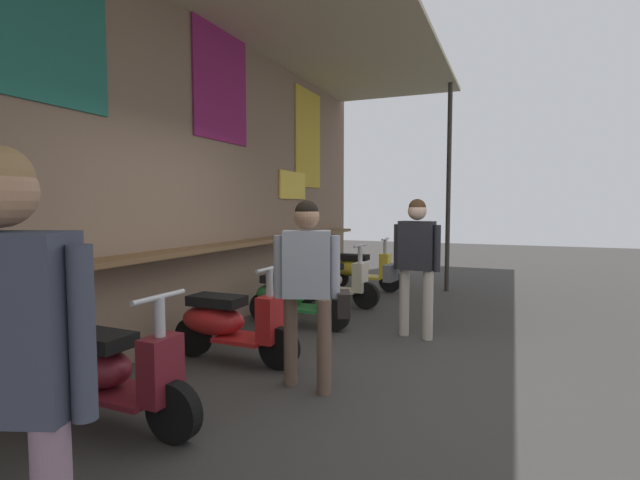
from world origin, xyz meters
name	(u,v)px	position (x,y,z in m)	size (l,w,h in m)	color
ground_plane	(327,377)	(0.00, 0.00, 0.00)	(32.41, 32.41, 0.00)	#383533
market_stall_facade	(159,143)	(0.00, 1.85, 2.18)	(11.57, 2.67, 3.93)	#7F6651
scooter_maroon	(108,371)	(-1.44, 1.08, 0.39)	(0.46, 1.40, 0.97)	maroon
scooter_red	(227,323)	(0.04, 1.08, 0.39)	(0.46, 1.40, 0.97)	red
scooter_green	(292,296)	(1.51, 1.08, 0.39)	(0.47, 1.40, 0.97)	#237533
scooter_cream	(331,280)	(2.90, 1.08, 0.39)	(0.49, 1.40, 0.97)	beige
scooter_yellow	(359,269)	(4.35, 1.08, 0.39)	(0.46, 1.40, 0.97)	gold
shopper_with_handbag	(415,254)	(1.61, -0.46, 0.98)	(0.29, 0.65, 1.62)	#ADA393
shopper_browsing	(6,349)	(-2.86, -0.01, 1.08)	(0.33, 0.56, 1.73)	gray
shopper_passing	(309,277)	(-0.30, 0.05, 0.95)	(0.43, 0.63, 1.59)	brown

